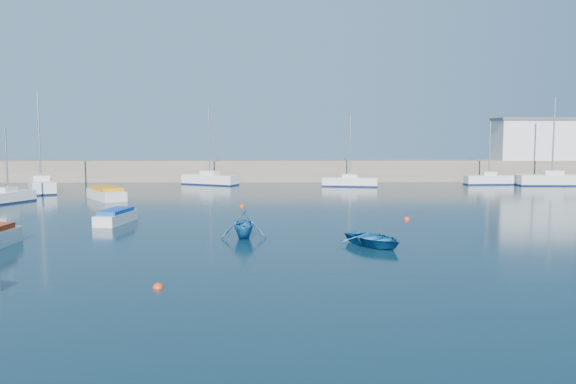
{
  "coord_description": "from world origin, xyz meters",
  "views": [
    {
      "loc": [
        -2.97,
        -24.51,
        5.72
      ],
      "look_at": [
        -2.07,
        16.17,
        1.6
      ],
      "focal_mm": 35.0,
      "sensor_mm": 36.0,
      "label": 1
    }
  ],
  "objects_px": {
    "sailboat_4": "(41,185)",
    "sailboat_8": "(552,180)",
    "sailboat_7": "(488,179)",
    "dinghy_left": "(244,224)",
    "motorboat_1": "(116,217)",
    "dinghy_center": "(374,239)",
    "harbor_office": "(536,140)",
    "sailboat_5": "(210,179)",
    "sailboat_6": "(350,181)",
    "sailboat_3": "(8,197)",
    "motorboat_2": "(106,193)"
  },
  "relations": [
    {
      "from": "sailboat_8",
      "to": "dinghy_center",
      "type": "xyz_separation_m",
      "value": [
        -26.49,
        -34.72,
        -0.31
      ]
    },
    {
      "from": "sailboat_7",
      "to": "dinghy_left",
      "type": "xyz_separation_m",
      "value": [
        -26.61,
        -33.47,
        0.16
      ]
    },
    {
      "from": "sailboat_8",
      "to": "motorboat_1",
      "type": "bearing_deg",
      "value": 124.59
    },
    {
      "from": "harbor_office",
      "to": "dinghy_left",
      "type": "xyz_separation_m",
      "value": [
        -34.77,
        -39.38,
        -4.34
      ]
    },
    {
      "from": "sailboat_7",
      "to": "dinghy_center",
      "type": "height_order",
      "value": "sailboat_7"
    },
    {
      "from": "sailboat_8",
      "to": "sailboat_7",
      "type": "bearing_deg",
      "value": 80.82
    },
    {
      "from": "motorboat_1",
      "to": "dinghy_left",
      "type": "relative_size",
      "value": 1.37
    },
    {
      "from": "motorboat_2",
      "to": "dinghy_left",
      "type": "bearing_deg",
      "value": -89.02
    },
    {
      "from": "motorboat_1",
      "to": "motorboat_2",
      "type": "height_order",
      "value": "motorboat_2"
    },
    {
      "from": "motorboat_1",
      "to": "dinghy_center",
      "type": "distance_m",
      "value": 17.44
    },
    {
      "from": "sailboat_5",
      "to": "sailboat_6",
      "type": "bearing_deg",
      "value": -72.1
    },
    {
      "from": "harbor_office",
      "to": "sailboat_4",
      "type": "bearing_deg",
      "value": -166.7
    },
    {
      "from": "sailboat_3",
      "to": "motorboat_1",
      "type": "bearing_deg",
      "value": -19.05
    },
    {
      "from": "harbor_office",
      "to": "dinghy_center",
      "type": "height_order",
      "value": "harbor_office"
    },
    {
      "from": "sailboat_6",
      "to": "sailboat_5",
      "type": "bearing_deg",
      "value": 91.25
    },
    {
      "from": "sailboat_4",
      "to": "sailboat_5",
      "type": "bearing_deg",
      "value": 0.09
    },
    {
      "from": "harbor_office",
      "to": "sailboat_4",
      "type": "relative_size",
      "value": 1.0
    },
    {
      "from": "sailboat_3",
      "to": "motorboat_2",
      "type": "distance_m",
      "value": 7.89
    },
    {
      "from": "harbor_office",
      "to": "sailboat_7",
      "type": "height_order",
      "value": "harbor_office"
    },
    {
      "from": "dinghy_center",
      "to": "sailboat_4",
      "type": "bearing_deg",
      "value": 101.65
    },
    {
      "from": "sailboat_6",
      "to": "dinghy_center",
      "type": "distance_m",
      "value": 34.26
    },
    {
      "from": "sailboat_4",
      "to": "sailboat_6",
      "type": "bearing_deg",
      "value": -16.8
    },
    {
      "from": "dinghy_left",
      "to": "dinghy_center",
      "type": "bearing_deg",
      "value": -23.18
    },
    {
      "from": "dinghy_center",
      "to": "sailboat_5",
      "type": "bearing_deg",
      "value": 75.56
    },
    {
      "from": "sailboat_8",
      "to": "dinghy_center",
      "type": "relative_size",
      "value": 2.79
    },
    {
      "from": "dinghy_left",
      "to": "motorboat_1",
      "type": "bearing_deg",
      "value": 145.74
    },
    {
      "from": "sailboat_7",
      "to": "motorboat_1",
      "type": "distance_m",
      "value": 45.11
    },
    {
      "from": "sailboat_6",
      "to": "sailboat_7",
      "type": "xyz_separation_m",
      "value": [
        16.48,
        1.96,
        0.05
      ]
    },
    {
      "from": "sailboat_8",
      "to": "dinghy_left",
      "type": "relative_size",
      "value": 3.44
    },
    {
      "from": "sailboat_4",
      "to": "dinghy_left",
      "type": "xyz_separation_m",
      "value": [
        21.96,
        -25.97,
        0.09
      ]
    },
    {
      "from": "sailboat_5",
      "to": "sailboat_8",
      "type": "height_order",
      "value": "sailboat_8"
    },
    {
      "from": "sailboat_7",
      "to": "motorboat_2",
      "type": "distance_m",
      "value": 42.49
    },
    {
      "from": "sailboat_7",
      "to": "harbor_office",
      "type": "bearing_deg",
      "value": -57.69
    },
    {
      "from": "sailboat_3",
      "to": "sailboat_4",
      "type": "distance_m",
      "value": 9.6
    },
    {
      "from": "sailboat_6",
      "to": "motorboat_2",
      "type": "distance_m",
      "value": 26.55
    },
    {
      "from": "harbor_office",
      "to": "dinghy_left",
      "type": "bearing_deg",
      "value": -131.44
    },
    {
      "from": "motorboat_2",
      "to": "sailboat_5",
      "type": "bearing_deg",
      "value": 29.01
    },
    {
      "from": "sailboat_4",
      "to": "motorboat_1",
      "type": "height_order",
      "value": "sailboat_4"
    },
    {
      "from": "sailboat_4",
      "to": "sailboat_6",
      "type": "distance_m",
      "value": 32.57
    },
    {
      "from": "sailboat_4",
      "to": "motorboat_1",
      "type": "relative_size",
      "value": 2.52
    },
    {
      "from": "sailboat_4",
      "to": "sailboat_7",
      "type": "height_order",
      "value": "sailboat_4"
    },
    {
      "from": "sailboat_4",
      "to": "motorboat_1",
      "type": "distance_m",
      "value": 24.56
    },
    {
      "from": "dinghy_center",
      "to": "motorboat_1",
      "type": "bearing_deg",
      "value": 119.31
    },
    {
      "from": "sailboat_5",
      "to": "sailboat_7",
      "type": "height_order",
      "value": "sailboat_5"
    },
    {
      "from": "sailboat_4",
      "to": "sailboat_8",
      "type": "xyz_separation_m",
      "value": [
        55.34,
        6.15,
        0.0
      ]
    },
    {
      "from": "sailboat_5",
      "to": "dinghy_center",
      "type": "bearing_deg",
      "value": -133.86
    },
    {
      "from": "harbor_office",
      "to": "sailboat_8",
      "type": "distance_m",
      "value": 8.61
    },
    {
      "from": "sailboat_4",
      "to": "dinghy_center",
      "type": "distance_m",
      "value": 40.6
    },
    {
      "from": "motorboat_1",
      "to": "dinghy_left",
      "type": "bearing_deg",
      "value": -21.62
    },
    {
      "from": "harbor_office",
      "to": "sailboat_4",
      "type": "height_order",
      "value": "sailboat_4"
    }
  ]
}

